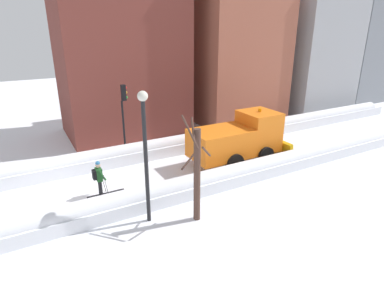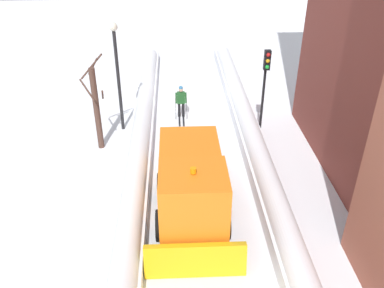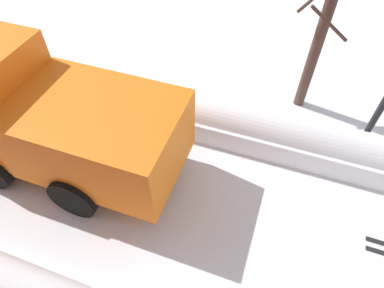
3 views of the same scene
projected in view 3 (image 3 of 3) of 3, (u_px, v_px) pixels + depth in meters
name	position (u px, v px, depth m)	size (l,w,h in m)	color
ground_plane	(54.00, 173.00, 8.05)	(80.00, 80.00, 0.00)	white
snowbank_right	(104.00, 91.00, 9.32)	(1.10, 36.00, 1.06)	white
plow_truck	(47.00, 118.00, 7.20)	(3.20, 5.98, 3.12)	orange
bare_tree_near	(320.00, 38.00, 8.09)	(1.10, 1.29, 4.51)	#4D352B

